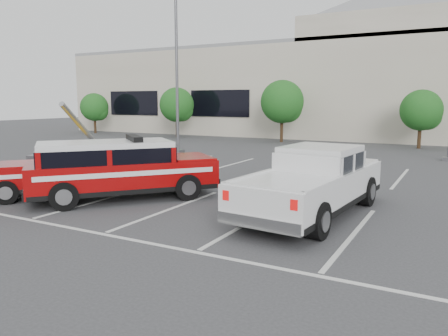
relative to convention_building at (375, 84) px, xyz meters
The scene contains 11 objects.
ground 32.21m from the convention_building, 90.33° to the right, with size 120.00×120.00×0.00m, color #373739.
stall_markings 27.77m from the convention_building, 90.38° to the right, with size 23.00×15.00×0.01m, color silver.
convention_building is the anchor object (origin of this frame).
tree_far_left 27.03m from the convention_building, 158.63° to the right, with size 2.77×2.77×3.99m.
tree_left 18.11m from the convention_building, 146.95° to the right, with size 3.07×3.07×4.42m.
tree_mid_left 11.19m from the convention_building, 117.40° to the right, with size 3.37×3.37×4.85m.
tree_mid_right 11.20m from the convention_building, 63.43° to the right, with size 2.77×2.77×3.99m.
light_pole_left 21.49m from the convention_building, 112.39° to the right, with size 0.90×0.60×10.24m.
fire_chief_suv 31.83m from the convention_building, 94.46° to the right, with size 5.50×5.95×2.09m.
white_pickup 30.91m from the convention_building, 82.96° to the right, with size 2.70×6.44×1.93m.
utility_rig 30.34m from the convention_building, 104.05° to the right, with size 3.34×4.28×3.21m.
Camera 1 is at (7.55, -10.45, 3.22)m, focal length 35.00 mm.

